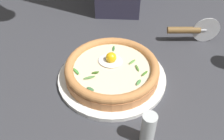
{
  "coord_description": "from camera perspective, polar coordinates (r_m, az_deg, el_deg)",
  "views": [
    {
      "loc": [
        -0.22,
        0.48,
        0.49
      ],
      "look_at": [
        -0.03,
        0.02,
        0.03
      ],
      "focal_mm": 39.51,
      "sensor_mm": 36.0,
      "label": 1
    }
  ],
  "objects": [
    {
      "name": "ground_plane",
      "position": [
        0.73,
        -1.67,
        -1.03
      ],
      "size": [
        2.4,
        2.4,
        0.03
      ],
      "primitive_type": "cube",
      "color": "#36373C",
      "rests_on": "ground"
    },
    {
      "name": "pizza_plate",
      "position": [
        0.69,
        -0.0,
        -1.58
      ],
      "size": [
        0.3,
        0.3,
        0.01
      ],
      "primitive_type": "cylinder",
      "color": "white",
      "rests_on": "ground"
    },
    {
      "name": "pizza",
      "position": [
        0.68,
        -0.01,
        0.18
      ],
      "size": [
        0.26,
        0.26,
        0.06
      ],
      "color": "#D0834E",
      "rests_on": "pizza_plate"
    },
    {
      "name": "pizza_cutter",
      "position": [
        0.85,
        17.79,
        8.78
      ],
      "size": [
        0.16,
        0.08,
        0.09
      ],
      "color": "silver",
      "rests_on": "ground"
    },
    {
      "name": "table_knife",
      "position": [
        1.04,
        3.0,
        14.55
      ],
      "size": [
        0.15,
        0.2,
        0.01
      ],
      "color": "silver",
      "rests_on": "ground"
    },
    {
      "name": "pepper_shaker",
      "position": [
        0.54,
        8.37,
        -13.3
      ],
      "size": [
        0.03,
        0.03,
        0.09
      ],
      "primitive_type": "cylinder",
      "color": "silver",
      "rests_on": "ground"
    }
  ]
}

